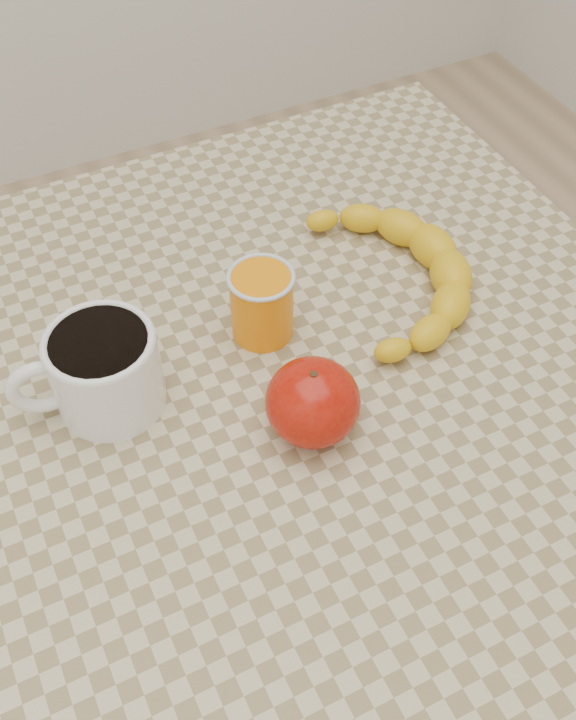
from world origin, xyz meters
name	(u,v)px	position (x,y,z in m)	size (l,w,h in m)	color
ground	(288,656)	(0.00, 0.00, 0.00)	(3.00, 3.00, 0.00)	tan
table	(288,425)	(0.00, 0.00, 0.66)	(0.80, 0.80, 0.75)	#C0B188
coffee_mug	(102,369)	(-0.17, 0.04, 0.80)	(0.15, 0.11, 0.09)	white
orange_juice_glass	(262,303)	(0.00, 0.06, 0.79)	(0.07, 0.07, 0.08)	orange
apple	(313,402)	(-0.01, -0.07, 0.79)	(0.09, 0.09, 0.08)	#950A04
banana	(395,273)	(0.15, 0.06, 0.77)	(0.27, 0.32, 0.04)	yellow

